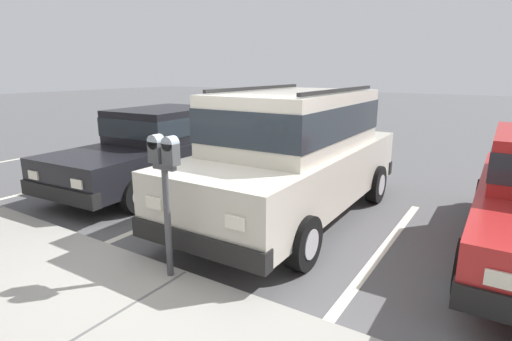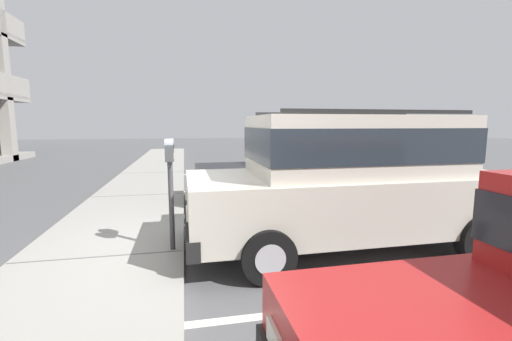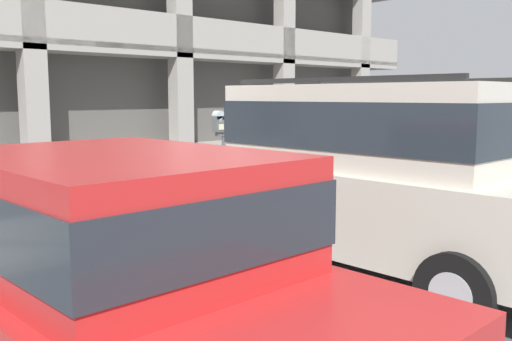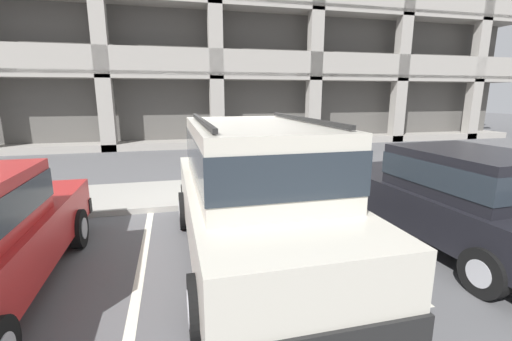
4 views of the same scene
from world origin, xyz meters
TOP-DOWN VIEW (x-y plane):
  - ground_plane at (0.00, 0.00)m, footprint 80.00×80.00m
  - sidewalk at (0.00, 1.30)m, footprint 40.00×2.20m
  - parking_stall_lines at (1.61, -1.40)m, footprint 13.03×4.80m
  - silver_suv at (-0.04, -2.24)m, footprint 2.04×4.79m
  - dark_hatchback at (3.11, -2.44)m, footprint 2.02×4.57m
  - parking_meter_near at (0.10, 0.35)m, footprint 0.35×0.12m

SIDE VIEW (x-z plane):
  - ground_plane at x=0.00m, z-range -0.10..0.00m
  - parking_stall_lines at x=1.61m, z-range 0.00..0.01m
  - sidewalk at x=0.00m, z-range 0.00..0.12m
  - dark_hatchback at x=3.11m, z-range 0.05..1.59m
  - silver_suv at x=-0.04m, z-range 0.07..2.11m
  - parking_meter_near at x=0.10m, z-range 0.49..2.03m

